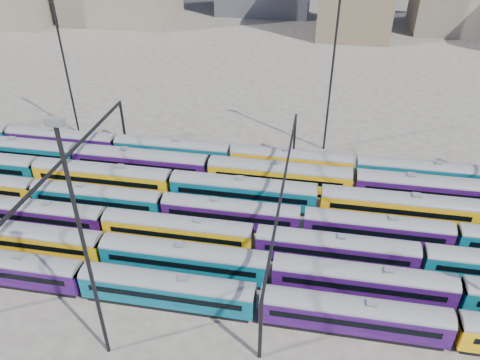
% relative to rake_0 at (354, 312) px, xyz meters
% --- Properties ---
extents(ground, '(500.00, 500.00, 0.00)m').
position_rel_rake_0_xyz_m(ground, '(-18.94, 15.00, -2.55)').
color(ground, '#48433D').
rests_on(ground, ground).
extents(rake_0, '(138.25, 2.89, 4.86)m').
position_rel_rake_0_xyz_m(rake_0, '(0.00, 0.00, 0.00)').
color(rake_0, black).
rests_on(rake_0, ground).
extents(rake_1, '(101.61, 2.98, 5.01)m').
position_rel_rake_0_xyz_m(rake_1, '(1.08, 5.00, 0.08)').
color(rake_1, black).
rests_on(rake_1, ground).
extents(rake_2, '(118.26, 2.89, 4.85)m').
position_rel_rake_0_xyz_m(rake_2, '(-31.55, 10.00, -0.00)').
color(rake_2, black).
rests_on(rake_2, ground).
extents(rake_3, '(114.09, 2.78, 4.68)m').
position_rel_rake_0_xyz_m(rake_3, '(-6.24, 15.00, -0.10)').
color(rake_3, black).
rests_on(rake_3, ground).
extents(rake_4, '(127.45, 3.11, 5.24)m').
position_rel_rake_0_xyz_m(rake_4, '(-25.61, 20.00, 0.20)').
color(rake_4, black).
rests_on(rake_4, ground).
extents(rake_5, '(130.44, 3.18, 5.36)m').
position_rel_rake_0_xyz_m(rake_5, '(-21.25, 25.00, 0.27)').
color(rake_5, black).
rests_on(rake_5, ground).
extents(rake_6, '(117.16, 2.86, 4.80)m').
position_rel_rake_0_xyz_m(rake_6, '(-18.77, 30.00, -0.03)').
color(rake_6, black).
rests_on(rake_6, ground).
extents(gantry_1, '(0.35, 40.35, 8.03)m').
position_rel_rake_0_xyz_m(gantry_1, '(-38.94, 15.00, 4.24)').
color(gantry_1, black).
rests_on(gantry_1, ground).
extents(gantry_2, '(0.35, 40.35, 8.03)m').
position_rel_rake_0_xyz_m(gantry_2, '(-8.94, 15.00, 4.24)').
color(gantry_2, black).
rests_on(gantry_2, ground).
extents(mast_1, '(1.40, 0.50, 25.60)m').
position_rel_rake_0_xyz_m(mast_1, '(-48.94, 37.00, 11.42)').
color(mast_1, black).
rests_on(mast_1, ground).
extents(mast_2, '(1.40, 0.50, 25.60)m').
position_rel_rake_0_xyz_m(mast_2, '(-23.94, -7.00, 11.42)').
color(mast_2, black).
rests_on(mast_2, ground).
extents(mast_3, '(1.40, 0.50, 25.60)m').
position_rel_rake_0_xyz_m(mast_3, '(-3.94, 39.00, 11.42)').
color(mast_3, black).
rests_on(mast_3, ground).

